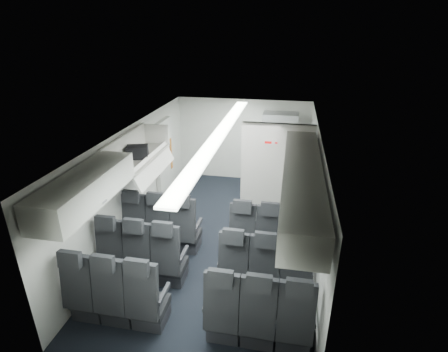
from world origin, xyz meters
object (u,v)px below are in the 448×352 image
at_px(seat_row_front, 214,235).
at_px(seat_row_rear, 185,308).
at_px(flight_attendant, 250,168).
at_px(carry_on_bag, 137,152).
at_px(galley_unit, 278,150).
at_px(boarding_door, 165,159).
at_px(seat_row_mid, 202,266).

height_order(seat_row_front, seat_row_rear, same).
height_order(flight_attendant, carry_on_bag, carry_on_bag).
bearing_deg(flight_attendant, galley_unit, -50.68).
height_order(galley_unit, boarding_door, galley_unit).
xyz_separation_m(seat_row_mid, boarding_door, (-1.64, 2.99, 0.55)).
bearing_deg(seat_row_front, seat_row_rear, -90.00).
bearing_deg(carry_on_bag, seat_row_rear, -73.31).
bearing_deg(carry_on_bag, flight_attendant, 32.44).
xyz_separation_m(seat_row_front, boarding_door, (-1.64, 2.09, 0.55)).
bearing_deg(boarding_door, galley_unit, 24.28).
bearing_deg(seat_row_front, seat_row_mid, -90.00).
bearing_deg(seat_row_mid, seat_row_rear, -90.00).
height_order(seat_row_mid, flight_attendant, flight_attendant).
distance_m(seat_row_mid, seat_row_rear, 0.90).
distance_m(flight_attendant, carry_on_bag, 2.94).
bearing_deg(flight_attendant, seat_row_mid, 158.51).
relative_size(seat_row_front, seat_row_rear, 1.00).
height_order(boarding_door, flight_attendant, boarding_door).
bearing_deg(boarding_door, carry_on_bag, -83.22).
distance_m(seat_row_mid, carry_on_bag, 2.29).
bearing_deg(seat_row_rear, seat_row_front, 90.00).
xyz_separation_m(seat_row_front, seat_row_mid, (0.00, -0.90, 0.00)).
distance_m(seat_row_front, flight_attendant, 2.42).
relative_size(seat_row_mid, flight_attendant, 2.16).
bearing_deg(galley_unit, carry_on_bag, -128.20).
xyz_separation_m(galley_unit, flight_attendant, (-0.62, -0.88, -0.18)).
relative_size(seat_row_rear, flight_attendant, 2.16).
height_order(seat_row_rear, galley_unit, galley_unit).
relative_size(seat_row_rear, galley_unit, 1.75).
distance_m(seat_row_front, galley_unit, 3.43).
relative_size(seat_row_front, galley_unit, 1.75).
bearing_deg(seat_row_front, galley_unit, 73.72).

